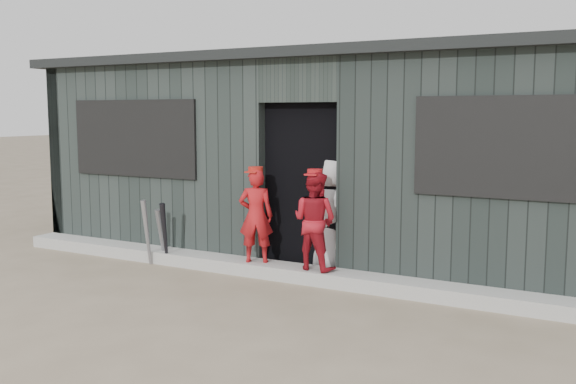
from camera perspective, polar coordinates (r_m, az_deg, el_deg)
The scene contains 9 objects.
ground at distance 5.92m, azimuth -8.48°, elevation -11.58°, with size 80.00×80.00×0.00m, color #766651.
curb at distance 7.37m, azimuth 0.07°, elevation -7.14°, with size 8.00×0.36×0.15m, color #A0A09B.
bat_left at distance 8.21m, azimuth -11.21°, elevation -3.83°, with size 0.07×0.07×0.70m, color gray.
bat_mid at distance 8.11m, azimuth -12.43°, elevation -3.54°, with size 0.07×0.07×0.83m, color gray.
bat_right at distance 8.02m, azimuth -10.90°, elevation -3.71°, with size 0.07×0.07×0.80m, color black.
player_red_left at distance 7.44m, azimuth -2.87°, elevation -2.13°, with size 0.40×0.26×1.09m, color #B2151A.
player_red_right at distance 7.10m, azimuth 2.39°, elevation -2.55°, with size 0.53×0.41×1.09m, color #A5141F.
player_grey_back at distance 7.49m, azimuth 4.15°, elevation -2.10°, with size 0.68×0.44×1.39m, color silver.
dugout at distance 8.68m, azimuth 5.35°, elevation 3.10°, with size 8.30×3.30×2.62m.
Camera 1 is at (3.38, -4.47, 1.89)m, focal length 40.00 mm.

